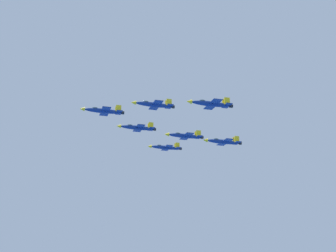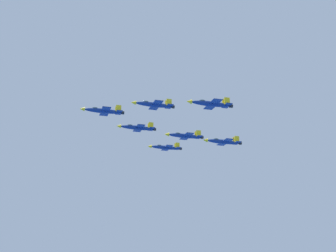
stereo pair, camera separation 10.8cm
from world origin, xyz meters
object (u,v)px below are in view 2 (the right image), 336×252
(jet_lead, at_px, (103,111))
(jet_right_outer, at_px, (166,147))
(jet_left_wingman, at_px, (154,105))
(jet_left_outer, at_px, (211,104))
(jet_slot_rear, at_px, (185,136))
(jet_right_wingman, at_px, (137,128))
(jet_trailing, at_px, (223,142))

(jet_lead, distance_m, jet_right_outer, 48.97)
(jet_left_wingman, relative_size, jet_left_outer, 0.97)
(jet_lead, xyz_separation_m, jet_slot_rear, (-0.33, -37.11, -8.09))
(jet_lead, bearing_deg, jet_slot_rear, -179.38)
(jet_lead, relative_size, jet_slot_rear, 1.05)
(jet_left_wingman, distance_m, jet_right_wingman, 31.54)
(jet_lead, height_order, jet_trailing, jet_lead)
(jet_left_wingman, distance_m, jet_left_outer, 24.60)
(jet_left_wingman, distance_m, jet_trailing, 41.17)
(jet_right_wingman, relative_size, jet_slot_rear, 1.05)
(jet_right_wingman, bearing_deg, jet_slot_rear, 139.88)
(jet_left_wingman, xyz_separation_m, jet_left_outer, (-15.93, -18.42, -3.49))
(jet_lead, distance_m, jet_right_wingman, 24.37)
(jet_right_wingman, xyz_separation_m, jet_slot_rear, (-15.93, -18.42, -7.13))
(jet_right_wingman, xyz_separation_m, jet_right_outer, (15.61, -18.69, -4.12))
(jet_slot_rear, bearing_deg, jet_right_outer, -89.98)
(jet_left_outer, height_order, jet_trailing, jet_left_outer)
(jet_lead, distance_m, jet_left_outer, 48.91)
(jet_left_outer, bearing_deg, jet_trailing, -119.94)
(jet_trailing, bearing_deg, jet_left_outer, 59.23)
(jet_slot_rear, bearing_deg, jet_left_wingman, 40.39)
(jet_left_outer, bearing_deg, jet_left_wingman, -39.84)
(jet_right_outer, relative_size, jet_slot_rear, 1.00)
(jet_right_wingman, relative_size, jet_trailing, 1.01)
(jet_right_wingman, bearing_deg, jet_trailing, 157.22)
(jet_right_wingman, relative_size, jet_right_outer, 1.05)
(jet_left_wingman, height_order, jet_trailing, jet_left_wingman)
(jet_lead, xyz_separation_m, jet_trailing, (-0.49, -55.67, -9.28))
(jet_left_outer, relative_size, jet_trailing, 0.99)
(jet_slot_rear, bearing_deg, jet_left_outer, 90.02)
(jet_left_outer, height_order, jet_slot_rear, jet_left_outer)
(jet_left_wingman, height_order, jet_slot_rear, jet_left_wingman)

